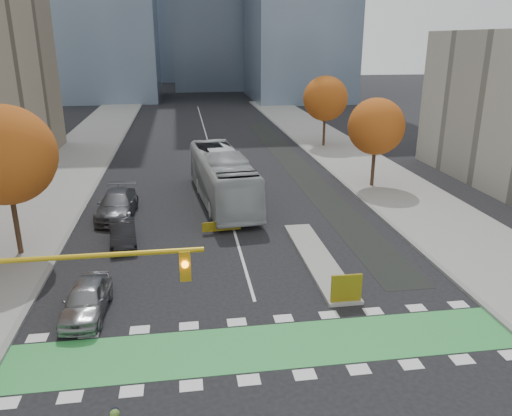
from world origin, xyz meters
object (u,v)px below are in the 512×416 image
object	(u,v)px
hazard_board	(346,288)
tree_east_far	(325,99)
parked_car_b	(123,233)
tree_west	(5,155)
parked_car_a	(86,299)
parked_car_c	(117,204)
bus	(222,177)
tree_east_near	(376,127)
traffic_signal_west	(21,293)

from	to	relation	value
hazard_board	tree_east_far	distance (m)	35.13
parked_car_b	tree_west	bearing A→B (deg)	-179.17
parked_car_a	parked_car_b	distance (m)	7.81
hazard_board	parked_car_c	xyz separation A→B (m)	(-11.44, 13.58, 0.03)
hazard_board	bus	xyz separation A→B (m)	(-4.19, 15.79, 1.03)
tree_east_far	bus	bearing A→B (deg)	-125.17
bus	parked_car_b	xyz separation A→B (m)	(-6.37, -7.22, -1.17)
tree_east_far	parked_car_a	size ratio (longest dim) A/B	1.80
tree_west	tree_east_near	xyz separation A→B (m)	(24.00, 10.00, -0.75)
parked_car_b	tree_east_far	bearing A→B (deg)	45.63
parked_car_b	parked_car_c	size ratio (longest dim) A/B	0.70
tree_east_near	parked_car_a	xyz separation A→B (m)	(-19.31, -17.00, -4.14)
traffic_signal_west	parked_car_c	world-z (taller)	traffic_signal_west
tree_west	tree_east_near	size ratio (longest dim) A/B	1.16
tree_east_far	hazard_board	bearing A→B (deg)	-104.12
hazard_board	bus	distance (m)	16.37
parked_car_b	parked_car_c	xyz separation A→B (m)	(-0.87, 5.00, 0.17)
traffic_signal_west	bus	size ratio (longest dim) A/B	0.65
traffic_signal_west	tree_east_near	bearing A→B (deg)	48.48
bus	tree_east_near	bearing A→B (deg)	3.92
tree_east_far	parked_car_b	size ratio (longest dim) A/B	1.89
parked_car_c	parked_car_b	bearing A→B (deg)	-77.72
parked_car_b	traffic_signal_west	bearing A→B (deg)	-103.15
tree_west	hazard_board	bearing A→B (deg)	-25.99
hazard_board	tree_west	world-z (taller)	tree_west
tree_east_far	tree_east_near	bearing A→B (deg)	-91.79
parked_car_a	parked_car_c	bearing A→B (deg)	93.44
bus	parked_car_b	bearing A→B (deg)	-136.89
hazard_board	tree_east_near	bearing A→B (deg)	65.80
tree_west	bus	xyz separation A→B (m)	(11.81, 7.99, -3.78)
parked_car_a	parked_car_c	distance (m)	12.78
parked_car_a	parked_car_b	xyz separation A→B (m)	(0.74, 7.78, -0.06)
hazard_board	tree_east_near	world-z (taller)	tree_east_near
traffic_signal_west	bus	bearing A→B (deg)	69.32
tree_east_far	bus	world-z (taller)	tree_east_far
hazard_board	parked_car_c	distance (m)	17.75
tree_west	bus	world-z (taller)	tree_west
tree_west	bus	distance (m)	14.75
tree_east_far	parked_car_b	world-z (taller)	tree_east_far
hazard_board	tree_east_near	xyz separation A→B (m)	(8.00, 17.80, 4.06)
tree_east_near	traffic_signal_west	bearing A→B (deg)	-131.52
hazard_board	parked_car_b	distance (m)	13.61
tree_east_near	hazard_board	bearing A→B (deg)	-114.20
traffic_signal_west	tree_west	bearing A→B (deg)	108.02
traffic_signal_west	parked_car_b	bearing A→B (deg)	84.14
tree_east_near	parked_car_b	world-z (taller)	tree_east_near
tree_west	parked_car_a	world-z (taller)	tree_west
tree_west	parked_car_a	bearing A→B (deg)	-56.18
tree_east_far	tree_west	bearing A→B (deg)	-133.30
bus	parked_car_a	distance (m)	16.63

